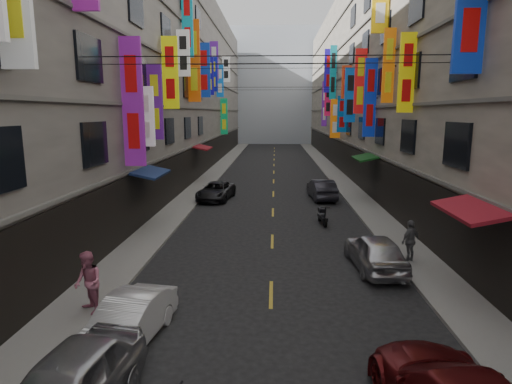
# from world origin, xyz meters

# --- Properties ---
(sidewalk_left) EXTENTS (2.00, 90.00, 0.12)m
(sidewalk_left) POSITION_xyz_m (-6.00, 42.00, 0.06)
(sidewalk_left) COLOR slate
(sidewalk_left) RESTS_ON ground
(sidewalk_right) EXTENTS (2.00, 90.00, 0.12)m
(sidewalk_right) POSITION_xyz_m (6.00, 42.00, 0.06)
(sidewalk_right) COLOR slate
(sidewalk_right) RESTS_ON ground
(building_row_left) EXTENTS (10.14, 90.00, 19.00)m
(building_row_left) POSITION_xyz_m (-11.99, 42.00, 9.49)
(building_row_left) COLOR gray
(building_row_left) RESTS_ON ground
(building_row_right) EXTENTS (10.14, 90.00, 19.00)m
(building_row_right) POSITION_xyz_m (11.99, 42.00, 9.49)
(building_row_right) COLOR #AFA292
(building_row_right) RESTS_ON ground
(haze_block) EXTENTS (18.00, 8.00, 22.00)m
(haze_block) POSITION_xyz_m (0.00, 92.00, 11.00)
(haze_block) COLOR #AFB8C3
(haze_block) RESTS_ON ground
(shop_signage) EXTENTS (14.00, 55.00, 11.95)m
(shop_signage) POSITION_xyz_m (-0.13, 35.11, 9.16)
(shop_signage) COLOR #190EA8
(shop_signage) RESTS_ON ground
(street_awnings) EXTENTS (13.99, 35.20, 0.41)m
(street_awnings) POSITION_xyz_m (-1.26, 26.00, 3.00)
(street_awnings) COLOR #165526
(street_awnings) RESTS_ON ground
(overhead_cables) EXTENTS (14.00, 38.04, 1.24)m
(overhead_cables) POSITION_xyz_m (0.00, 30.00, 8.80)
(overhead_cables) COLOR black
(overhead_cables) RESTS_ON ground
(lane_markings) EXTENTS (0.12, 80.20, 0.01)m
(lane_markings) POSITION_xyz_m (0.00, 39.00, 0.00)
(lane_markings) COLOR gold
(lane_markings) RESTS_ON ground
(scooter_far_right) EXTENTS (0.54, 1.80, 1.14)m
(scooter_far_right) POSITION_xyz_m (2.71, 27.29, 0.44)
(scooter_far_right) COLOR black
(scooter_far_right) RESTS_ON ground
(car_left_mid) EXTENTS (1.88, 3.92, 1.24)m
(car_left_mid) POSITION_xyz_m (-3.73, 14.75, 0.62)
(car_left_mid) COLOR white
(car_left_mid) RESTS_ON ground
(car_left_far) EXTENTS (2.56, 4.62, 1.22)m
(car_left_far) POSITION_xyz_m (-4.00, 33.70, 0.61)
(car_left_far) COLOR black
(car_left_far) RESTS_ON ground
(car_right_mid) EXTENTS (1.95, 4.25, 1.41)m
(car_right_mid) POSITION_xyz_m (3.99, 20.54, 0.71)
(car_right_mid) COLOR #BCBBC1
(car_right_mid) RESTS_ON ground
(car_right_far) EXTENTS (1.87, 4.39, 1.41)m
(car_right_far) POSITION_xyz_m (3.40, 34.30, 0.70)
(car_right_far) COLOR #2B2A33
(car_right_far) RESTS_ON ground
(pedestrian_lfar) EXTENTS (1.08, 1.09, 1.87)m
(pedestrian_lfar) POSITION_xyz_m (-5.40, 16.20, 1.06)
(pedestrian_lfar) COLOR #C26782
(pedestrian_lfar) RESTS_ON sidewalk_left
(pedestrian_rfar) EXTENTS (1.14, 1.04, 1.70)m
(pedestrian_rfar) POSITION_xyz_m (5.53, 21.19, 0.97)
(pedestrian_rfar) COLOR #5F5F62
(pedestrian_rfar) RESTS_ON sidewalk_right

